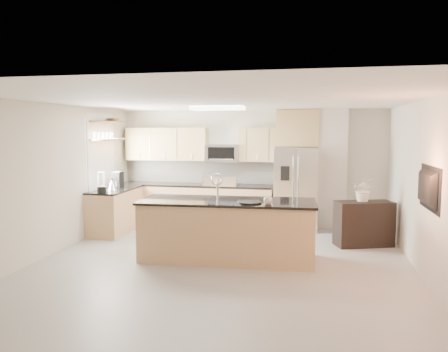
% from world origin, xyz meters
% --- Properties ---
extents(floor, '(6.50, 6.50, 0.00)m').
position_xyz_m(floor, '(0.00, 0.00, 0.00)').
color(floor, '#A8A5A0').
rests_on(floor, ground).
extents(ceiling, '(6.00, 6.50, 0.02)m').
position_xyz_m(ceiling, '(0.00, 0.00, 2.60)').
color(ceiling, white).
rests_on(ceiling, wall_back).
extents(wall_back, '(6.00, 0.02, 2.60)m').
position_xyz_m(wall_back, '(0.00, 3.25, 1.30)').
color(wall_back, beige).
rests_on(wall_back, floor).
extents(wall_front, '(6.00, 0.02, 2.60)m').
position_xyz_m(wall_front, '(0.00, -3.25, 1.30)').
color(wall_front, beige).
rests_on(wall_front, floor).
extents(wall_left, '(0.02, 6.50, 2.60)m').
position_xyz_m(wall_left, '(-3.00, 0.00, 1.30)').
color(wall_left, beige).
rests_on(wall_left, floor).
extents(wall_right, '(0.02, 6.50, 2.60)m').
position_xyz_m(wall_right, '(3.00, 0.00, 1.30)').
color(wall_right, beige).
rests_on(wall_right, floor).
extents(back_counter, '(3.55, 0.66, 1.44)m').
position_xyz_m(back_counter, '(-1.23, 2.93, 0.47)').
color(back_counter, tan).
rests_on(back_counter, floor).
extents(left_counter, '(0.66, 1.50, 0.92)m').
position_xyz_m(left_counter, '(-2.67, 1.85, 0.46)').
color(left_counter, tan).
rests_on(left_counter, floor).
extents(range, '(0.76, 0.64, 1.14)m').
position_xyz_m(range, '(-0.60, 2.92, 0.47)').
color(range, black).
rests_on(range, floor).
extents(upper_cabinets, '(3.50, 0.33, 0.75)m').
position_xyz_m(upper_cabinets, '(-1.30, 3.09, 1.83)').
color(upper_cabinets, tan).
rests_on(upper_cabinets, wall_back).
extents(microwave, '(0.76, 0.40, 0.40)m').
position_xyz_m(microwave, '(-0.60, 3.04, 1.63)').
color(microwave, silver).
rests_on(microwave, upper_cabinets).
extents(refrigerator, '(0.92, 0.78, 1.78)m').
position_xyz_m(refrigerator, '(1.06, 2.87, 0.89)').
color(refrigerator, silver).
rests_on(refrigerator, floor).
extents(partition_column, '(0.60, 0.30, 2.60)m').
position_xyz_m(partition_column, '(1.82, 3.10, 1.30)').
color(partition_column, beige).
rests_on(partition_column, floor).
extents(window, '(0.04, 1.15, 1.65)m').
position_xyz_m(window, '(-2.98, 1.85, 1.65)').
color(window, white).
rests_on(window, wall_left).
extents(shelf_lower, '(0.30, 1.20, 0.04)m').
position_xyz_m(shelf_lower, '(-2.85, 1.95, 1.95)').
color(shelf_lower, brown).
rests_on(shelf_lower, wall_left).
extents(shelf_upper, '(0.30, 1.20, 0.04)m').
position_xyz_m(shelf_upper, '(-2.85, 1.95, 2.32)').
color(shelf_upper, brown).
rests_on(shelf_upper, wall_left).
extents(ceiling_fixture, '(1.00, 0.50, 0.06)m').
position_xyz_m(ceiling_fixture, '(-0.40, 1.60, 2.56)').
color(ceiling_fixture, white).
rests_on(ceiling_fixture, ceiling).
extents(island, '(2.93, 1.17, 1.42)m').
position_xyz_m(island, '(0.03, 0.36, 0.50)').
color(island, tan).
rests_on(island, floor).
extents(credenza, '(1.13, 0.75, 0.83)m').
position_xyz_m(credenza, '(2.36, 1.71, 0.42)').
color(credenza, black).
rests_on(credenza, floor).
extents(cup, '(0.15, 0.15, 0.11)m').
position_xyz_m(cup, '(0.73, 0.11, 1.05)').
color(cup, white).
rests_on(cup, island).
extents(platter, '(0.49, 0.49, 0.02)m').
position_xyz_m(platter, '(0.43, 0.17, 1.01)').
color(platter, black).
rests_on(platter, island).
extents(blender, '(0.18, 0.18, 0.41)m').
position_xyz_m(blender, '(-2.67, 1.26, 1.10)').
color(blender, black).
rests_on(blender, left_counter).
extents(kettle, '(0.20, 0.20, 0.25)m').
position_xyz_m(kettle, '(-2.62, 1.61, 1.03)').
color(kettle, silver).
rests_on(kettle, left_counter).
extents(coffee_maker, '(0.19, 0.23, 0.34)m').
position_xyz_m(coffee_maker, '(-2.69, 2.03, 1.08)').
color(coffee_maker, black).
rests_on(coffee_maker, left_counter).
extents(bowl, '(0.39, 0.39, 0.08)m').
position_xyz_m(bowl, '(-2.85, 2.19, 2.38)').
color(bowl, silver).
rests_on(bowl, shelf_upper).
extents(flower_vase, '(0.70, 0.64, 0.68)m').
position_xyz_m(flower_vase, '(2.34, 1.72, 1.17)').
color(flower_vase, white).
rests_on(flower_vase, credenza).
extents(television, '(0.14, 1.08, 0.62)m').
position_xyz_m(television, '(2.91, -0.20, 1.35)').
color(television, black).
rests_on(television, wall_right).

